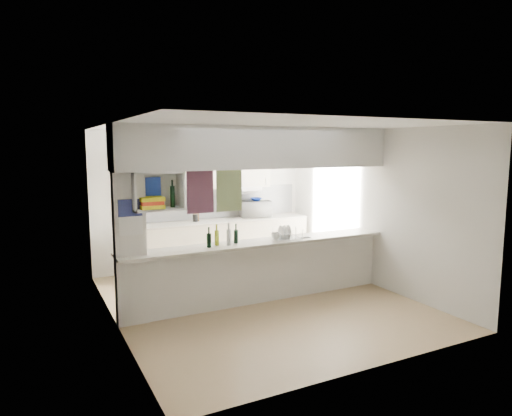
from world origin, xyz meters
TOP-DOWN VIEW (x-y plane):
  - floor at (0.00, 0.00)m, footprint 4.80×4.80m
  - ceiling at (0.00, 0.00)m, footprint 4.80×4.80m
  - wall_back at (0.00, 2.40)m, footprint 4.20×0.00m
  - wall_left at (-2.10, 0.00)m, footprint 0.00×4.80m
  - wall_right at (2.10, 0.00)m, footprint 0.00×4.80m
  - servery_partition at (-0.17, 0.00)m, footprint 4.20×0.50m
  - cubby_shelf at (-1.57, -0.06)m, footprint 0.65×0.35m
  - kitchen_run at (0.16, 2.14)m, footprint 3.60×0.63m
  - microwave at (0.99, 2.13)m, footprint 0.68×0.53m
  - bowl at (1.01, 2.12)m, footprint 0.22×0.22m
  - dish_rack at (0.46, -0.01)m, footprint 0.45×0.37m
  - cup at (0.24, -0.04)m, footprint 0.16×0.16m
  - wine_bottles at (-0.60, 0.00)m, footprint 0.51×0.14m
  - plastic_tubs at (0.42, -0.01)m, footprint 0.49×0.18m
  - utensil_jar at (-0.25, 2.15)m, footprint 0.10×0.10m
  - knife_block at (-0.23, 2.18)m, footprint 0.10×0.08m

SIDE VIEW (x-z plane):
  - floor at x=0.00m, z-range 0.00..0.00m
  - kitchen_run at x=0.16m, z-range -0.29..1.95m
  - plastic_tubs at x=0.42m, z-range 0.92..0.99m
  - cup at x=0.24m, z-range 0.94..1.04m
  - utensil_jar at x=-0.25m, z-range 0.92..1.06m
  - dish_rack at x=0.46m, z-range 0.90..1.11m
  - knife_block at x=-0.23m, z-range 0.92..1.11m
  - wine_bottles at x=-0.60m, z-range 0.88..1.19m
  - microwave at x=0.99m, z-range 0.92..1.25m
  - bowl at x=1.01m, z-range 1.25..1.31m
  - wall_back at x=0.00m, z-range -0.80..3.40m
  - wall_left at x=-2.10m, z-range -1.10..3.70m
  - wall_right at x=2.10m, z-range -1.10..3.70m
  - servery_partition at x=-0.17m, z-range 0.36..2.96m
  - cubby_shelf at x=-1.57m, z-range 1.46..1.96m
  - ceiling at x=0.00m, z-range 2.60..2.60m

